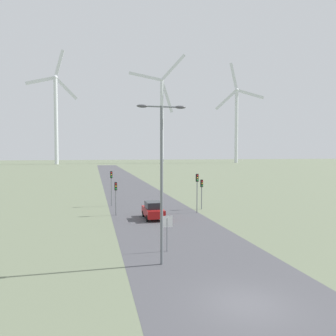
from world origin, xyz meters
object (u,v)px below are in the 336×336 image
traffic_light_post_mid_left (111,181)px  wind_turbine_center (162,113)px  traffic_light_post_near_right (202,188)px  car_approaching (153,210)px  traffic_light_post_near_left (116,191)px  stop_sign_near (167,227)px  streetlamp (162,165)px  wind_turbine_right (236,119)px  wind_turbine_left (56,113)px  traffic_light_post_mid_right (197,184)px

traffic_light_post_mid_left → wind_turbine_center: size_ratio=0.06×
traffic_light_post_near_right → car_approaching: traffic_light_post_near_right is taller
traffic_light_post_near_left → traffic_light_post_mid_left: 6.54m
stop_sign_near → traffic_light_post_near_left: 14.50m
wind_turbine_center → streetlamp: bearing=-101.7°
wind_turbine_right → wind_turbine_center: bearing=174.9°
traffic_light_post_near_right → wind_turbine_left: size_ratio=0.05×
traffic_light_post_mid_right → wind_turbine_left: bearing=101.2°
stop_sign_near → traffic_light_post_near_left: size_ratio=0.69×
traffic_light_post_mid_right → traffic_light_post_near_right: bearing=58.7°
car_approaching → wind_turbine_right: 195.42m
traffic_light_post_mid_left → wind_turbine_center: bearing=76.1°
traffic_light_post_near_left → traffic_light_post_near_right: (10.53, 1.54, -0.03)m
stop_sign_near → traffic_light_post_mid_left: 20.98m
traffic_light_post_near_left → traffic_light_post_mid_left: size_ratio=0.81×
stop_sign_near → wind_turbine_center: size_ratio=0.04×
traffic_light_post_near_right → traffic_light_post_mid_left: 11.78m
traffic_light_post_near_right → traffic_light_post_mid_right: size_ratio=0.81×
traffic_light_post_near_left → wind_turbine_right: wind_turbine_right is taller
wind_turbine_left → streetlamp: bearing=-82.1°
traffic_light_post_near_left → traffic_light_post_near_right: 10.64m
traffic_light_post_near_left → traffic_light_post_mid_left: (-0.14, 6.51, 0.60)m
traffic_light_post_near_right → traffic_light_post_mid_left: (-10.67, 4.97, 0.63)m
car_approaching → wind_turbine_right: bearing=62.9°
wind_turbine_left → wind_turbine_right: bearing=1.8°
streetlamp → traffic_light_post_mid_right: streetlamp is taller
streetlamp → wind_turbine_center: wind_turbine_center is taller
streetlamp → stop_sign_near: size_ratio=3.90×
streetlamp → traffic_light_post_near_right: (8.80, 18.30, -3.51)m
traffic_light_post_near_right → traffic_light_post_mid_left: bearing=155.0°
stop_sign_near → traffic_light_post_mid_right: size_ratio=0.56×
wind_turbine_left → wind_turbine_center: (64.91, 8.09, 2.67)m
streetlamp → traffic_light_post_near_left: streetlamp is taller
traffic_light_post_near_left → wind_turbine_left: bearing=98.1°
traffic_light_post_near_left → car_approaching: 4.99m
traffic_light_post_mid_left → wind_turbine_right: 188.72m
stop_sign_near → wind_turbine_right: size_ratio=0.04×
streetlamp → wind_turbine_right: wind_turbine_right is taller
car_approaching → wind_turbine_right: wind_turbine_right is taller
streetlamp → stop_sign_near: (0.91, 2.53, -4.42)m
traffic_light_post_near_left → wind_turbine_center: (41.28, 173.73, 30.26)m
wind_turbine_right → stop_sign_near: bearing=-115.9°
streetlamp → wind_turbine_left: size_ratio=0.15×
streetlamp → car_approaching: 15.01m
wind_turbine_left → traffic_light_post_near_right: bearing=-78.2°
traffic_light_post_mid_left → stop_sign_near: bearing=-82.4°
streetlamp → wind_turbine_left: wind_turbine_left is taller
streetlamp → traffic_light_post_near_left: size_ratio=2.68×
wind_turbine_left → wind_turbine_right: wind_turbine_right is taller
wind_turbine_right → streetlamp: bearing=-115.8°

